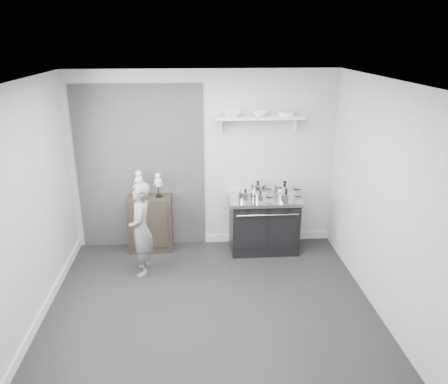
# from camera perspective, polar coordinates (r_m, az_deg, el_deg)

# --- Properties ---
(ground) EXTENTS (4.00, 4.00, 0.00)m
(ground) POSITION_cam_1_polar(r_m,az_deg,el_deg) (5.55, -1.84, -14.64)
(ground) COLOR black
(ground) RESTS_ON ground
(room_shell) EXTENTS (4.02, 3.62, 2.71)m
(room_shell) POSITION_cam_1_polar(r_m,az_deg,el_deg) (4.96, -3.14, 2.16)
(room_shell) COLOR beige
(room_shell) RESTS_ON ground
(wall_shelf) EXTENTS (1.30, 0.26, 0.24)m
(wall_shelf) POSITION_cam_1_polar(r_m,az_deg,el_deg) (6.43, 4.56, 9.59)
(wall_shelf) COLOR silver
(wall_shelf) RESTS_ON room_shell
(stove) EXTENTS (1.06, 0.66, 0.85)m
(stove) POSITION_cam_1_polar(r_m,az_deg,el_deg) (6.72, 5.21, -4.10)
(stove) COLOR black
(stove) RESTS_ON ground
(side_cabinet) EXTENTS (0.66, 0.38, 0.86)m
(side_cabinet) POSITION_cam_1_polar(r_m,az_deg,el_deg) (6.79, -9.58, -4.04)
(side_cabinet) COLOR black
(side_cabinet) RESTS_ON ground
(child) EXTENTS (0.34, 0.50, 1.32)m
(child) POSITION_cam_1_polar(r_m,az_deg,el_deg) (6.04, -10.76, -4.81)
(child) COLOR slate
(child) RESTS_ON ground
(pot_front_left) EXTENTS (0.30, 0.21, 0.19)m
(pot_front_left) POSITION_cam_1_polar(r_m,az_deg,el_deg) (6.38, 2.82, -0.51)
(pot_front_left) COLOR silver
(pot_front_left) RESTS_ON stove
(pot_back_left) EXTENTS (0.34, 0.25, 0.22)m
(pot_back_left) POSITION_cam_1_polar(r_m,az_deg,el_deg) (6.65, 4.44, 0.42)
(pot_back_left) COLOR silver
(pot_back_left) RESTS_ON stove
(pot_back_right) EXTENTS (0.39, 0.31, 0.23)m
(pot_back_right) POSITION_cam_1_polar(r_m,az_deg,el_deg) (6.66, 7.91, 0.33)
(pot_back_right) COLOR silver
(pot_back_right) RESTS_ON stove
(pot_front_right) EXTENTS (0.36, 0.27, 0.19)m
(pot_front_right) POSITION_cam_1_polar(r_m,az_deg,el_deg) (6.42, 8.11, -0.60)
(pot_front_right) COLOR silver
(pot_front_right) RESTS_ON stove
(pot_front_center) EXTENTS (0.29, 0.20, 0.16)m
(pot_front_center) POSITION_cam_1_polar(r_m,az_deg,el_deg) (6.39, 4.79, -0.67)
(pot_front_center) COLOR silver
(pot_front_center) RESTS_ON stove
(skeleton_full) EXTENTS (0.14, 0.09, 0.48)m
(skeleton_full) POSITION_cam_1_polar(r_m,az_deg,el_deg) (6.57, -11.03, 1.31)
(skeleton_full) COLOR white
(skeleton_full) RESTS_ON side_cabinet
(skeleton_torso) EXTENTS (0.12, 0.08, 0.43)m
(skeleton_torso) POSITION_cam_1_polar(r_m,az_deg,el_deg) (6.55, -8.59, 1.14)
(skeleton_torso) COLOR white
(skeleton_torso) RESTS_ON side_cabinet
(bowl_large) EXTENTS (0.29, 0.29, 0.07)m
(bowl_large) POSITION_cam_1_polar(r_m,az_deg,el_deg) (6.37, 1.00, 10.16)
(bowl_large) COLOR white
(bowl_large) RESTS_ON wall_shelf
(bowl_small) EXTENTS (0.23, 0.23, 0.07)m
(bowl_small) POSITION_cam_1_polar(r_m,az_deg,el_deg) (6.41, 4.70, 10.17)
(bowl_small) COLOR white
(bowl_small) RESTS_ON wall_shelf
(plate_stack) EXTENTS (0.25, 0.25, 0.06)m
(plate_stack) POSITION_cam_1_polar(r_m,az_deg,el_deg) (6.49, 8.17, 10.10)
(plate_stack) COLOR white
(plate_stack) RESTS_ON wall_shelf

